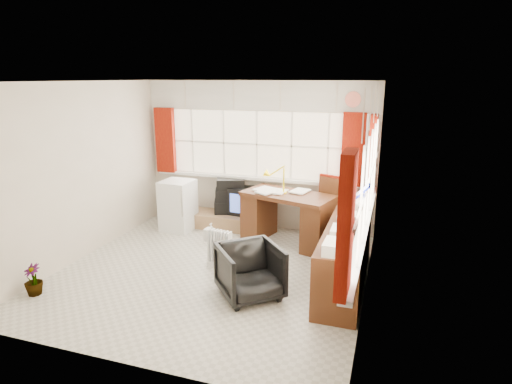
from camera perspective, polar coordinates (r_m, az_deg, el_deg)
ground at (r=5.90m, az=-5.88°, el=-10.61°), size 4.00×4.00×0.00m
room_walls at (r=5.42m, az=-6.30°, el=3.83°), size 4.00×4.00×4.00m
window_back at (r=7.32m, az=0.06°, el=2.41°), size 3.70×0.12×3.60m
window_right at (r=5.11m, az=14.24°, el=-3.71°), size 0.12×3.70×3.60m
curtains at (r=6.01m, az=5.48°, el=4.51°), size 3.83×3.83×1.15m
overhead_cabinets at (r=5.96m, az=6.32°, el=12.11°), size 3.98×3.98×0.48m
desk at (r=6.73m, az=4.26°, el=-3.19°), size 1.54×1.05×0.84m
desk_lamp at (r=6.57m, az=3.74°, el=2.40°), size 0.15×0.13×0.44m
task_chair at (r=6.77m, az=9.56°, el=-2.14°), size 0.58×0.60×1.08m
office_chair at (r=5.15m, az=-0.79°, el=-10.56°), size 0.98×0.98×0.64m
radiator at (r=5.97m, az=-4.85°, el=-7.98°), size 0.37×0.19×0.53m
credenza at (r=5.51m, az=11.77°, el=-8.33°), size 0.50×2.00×0.85m
file_tray at (r=5.32m, az=12.35°, el=-4.41°), size 0.29×0.36×0.12m
tv_bench at (r=7.52m, az=-4.47°, el=-3.78°), size 1.40×0.50×0.25m
crt_tv at (r=7.40m, az=-1.25°, el=-1.12°), size 0.56×0.53×0.47m
hifi_stack at (r=7.48m, az=-3.37°, el=-0.58°), size 0.67×0.55×0.60m
mini_fridge at (r=7.42m, az=-10.36°, el=-1.77°), size 0.53×0.54×0.86m
spray_bottle_a at (r=6.87m, az=-5.99°, el=-5.40°), size 0.12×0.13×0.31m
spray_bottle_b at (r=7.02m, az=0.03°, el=-5.37°), size 0.10×0.10×0.19m
flower_vase at (r=5.89m, az=-27.58°, el=-10.33°), size 0.25×0.25×0.39m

